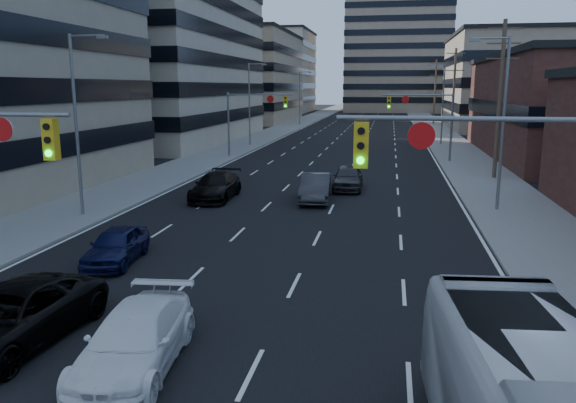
# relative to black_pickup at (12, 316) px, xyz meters

# --- Properties ---
(road_surface) EXTENTS (18.00, 300.00, 0.02)m
(road_surface) POSITION_rel_black_pickup_xyz_m (4.59, 123.57, -0.75)
(road_surface) COLOR black
(road_surface) RESTS_ON ground
(sidewalk_left) EXTENTS (5.00, 300.00, 0.15)m
(sidewalk_left) POSITION_rel_black_pickup_xyz_m (-6.91, 123.57, -0.69)
(sidewalk_left) COLOR slate
(sidewalk_left) RESTS_ON ground
(sidewalk_right) EXTENTS (5.00, 300.00, 0.15)m
(sidewalk_right) POSITION_rel_black_pickup_xyz_m (16.09, 123.57, -0.69)
(sidewalk_right) COLOR slate
(sidewalk_right) RESTS_ON ground
(office_left_mid) EXTENTS (26.00, 34.00, 28.00)m
(office_left_mid) POSITION_rel_black_pickup_xyz_m (-22.41, 53.57, 13.24)
(office_left_mid) COLOR #ADA089
(office_left_mid) RESTS_ON ground
(office_left_far) EXTENTS (20.00, 30.00, 16.00)m
(office_left_far) POSITION_rel_black_pickup_xyz_m (-19.41, 93.57, 7.24)
(office_left_far) COLOR gray
(office_left_far) RESTS_ON ground
(office_right_far) EXTENTS (22.00, 28.00, 14.00)m
(office_right_far) POSITION_rel_black_pickup_xyz_m (29.59, 81.57, 6.24)
(office_right_far) COLOR gray
(office_right_far) RESTS_ON ground
(bg_block_left) EXTENTS (24.00, 24.00, 20.00)m
(bg_block_left) POSITION_rel_black_pickup_xyz_m (-23.41, 133.57, 9.24)
(bg_block_left) COLOR #ADA089
(bg_block_left) RESTS_ON ground
(bg_block_right) EXTENTS (22.00, 22.00, 12.00)m
(bg_block_right) POSITION_rel_black_pickup_xyz_m (36.59, 123.57, 5.24)
(bg_block_right) COLOR gray
(bg_block_right) RESTS_ON ground
(signal_near_right) EXTENTS (6.59, 0.33, 6.00)m
(signal_near_right) POSITION_rel_black_pickup_xyz_m (12.04, 1.57, 3.56)
(signal_near_right) COLOR slate
(signal_near_right) RESTS_ON ground
(signal_far_left) EXTENTS (6.09, 0.33, 6.00)m
(signal_far_left) POSITION_rel_black_pickup_xyz_m (-3.09, 38.57, 3.54)
(signal_far_left) COLOR slate
(signal_far_left) RESTS_ON ground
(signal_far_right) EXTENTS (6.09, 0.33, 6.00)m
(signal_far_right) POSITION_rel_black_pickup_xyz_m (12.27, 38.57, 3.54)
(signal_far_right) COLOR slate
(signal_far_right) RESTS_ON ground
(utility_pole_block) EXTENTS (2.20, 0.28, 11.00)m
(utility_pole_block) POSITION_rel_black_pickup_xyz_m (16.79, 29.57, 5.01)
(utility_pole_block) COLOR #4C3D2D
(utility_pole_block) RESTS_ON ground
(utility_pole_midblock) EXTENTS (2.20, 0.28, 11.00)m
(utility_pole_midblock) POSITION_rel_black_pickup_xyz_m (16.79, 59.57, 5.01)
(utility_pole_midblock) COLOR #4C3D2D
(utility_pole_midblock) RESTS_ON ground
(utility_pole_distant) EXTENTS (2.20, 0.28, 11.00)m
(utility_pole_distant) POSITION_rel_black_pickup_xyz_m (16.79, 89.57, 5.01)
(utility_pole_distant) COLOR #4C3D2D
(utility_pole_distant) RESTS_ON ground
(streetlight_left_near) EXTENTS (2.03, 0.22, 9.00)m
(streetlight_left_near) POSITION_rel_black_pickup_xyz_m (-5.75, 13.57, 4.29)
(streetlight_left_near) COLOR slate
(streetlight_left_near) RESTS_ON ground
(streetlight_left_mid) EXTENTS (2.03, 0.22, 9.00)m
(streetlight_left_mid) POSITION_rel_black_pickup_xyz_m (-5.75, 48.57, 4.29)
(streetlight_left_mid) COLOR slate
(streetlight_left_mid) RESTS_ON ground
(streetlight_left_far) EXTENTS (2.03, 0.22, 9.00)m
(streetlight_left_far) POSITION_rel_black_pickup_xyz_m (-5.75, 83.57, 4.29)
(streetlight_left_far) COLOR slate
(streetlight_left_far) RESTS_ON ground
(streetlight_right_near) EXTENTS (2.03, 0.22, 9.00)m
(streetlight_right_near) POSITION_rel_black_pickup_xyz_m (14.93, 18.57, 4.29)
(streetlight_right_near) COLOR slate
(streetlight_right_near) RESTS_ON ground
(streetlight_right_far) EXTENTS (2.03, 0.22, 9.00)m
(streetlight_right_far) POSITION_rel_black_pickup_xyz_m (14.93, 53.57, 4.29)
(streetlight_right_far) COLOR slate
(streetlight_right_far) RESTS_ON ground
(black_pickup) EXTENTS (2.93, 5.66, 1.52)m
(black_pickup) POSITION_rel_black_pickup_xyz_m (0.00, 0.00, 0.00)
(black_pickup) COLOR black
(black_pickup) RESTS_ON ground
(white_van) EXTENTS (2.45, 5.04, 1.41)m
(white_van) POSITION_rel_black_pickup_xyz_m (3.66, -0.63, -0.06)
(white_van) COLOR white
(white_van) RESTS_ON ground
(sedan_blue) EXTENTS (2.01, 4.12, 1.35)m
(sedan_blue) POSITION_rel_black_pickup_xyz_m (-0.61, 6.83, -0.09)
(sedan_blue) COLOR #0D1237
(sedan_blue) RESTS_ON ground
(sedan_grey_center) EXTENTS (2.00, 4.85, 1.56)m
(sedan_grey_center) POSITION_rel_black_pickup_xyz_m (5.25, 19.63, 0.02)
(sedan_grey_center) COLOR #302F32
(sedan_grey_center) RESTS_ON ground
(sedan_black_far) EXTENTS (2.27, 5.35, 1.54)m
(sedan_black_far) POSITION_rel_black_pickup_xyz_m (-0.61, 19.19, 0.01)
(sedan_black_far) COLOR black
(sedan_black_far) RESTS_ON ground
(sedan_grey_right) EXTENTS (1.94, 4.62, 1.56)m
(sedan_grey_right) POSITION_rel_black_pickup_xyz_m (6.81, 23.73, 0.02)
(sedan_grey_right) COLOR #2E2F31
(sedan_grey_right) RESTS_ON ground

